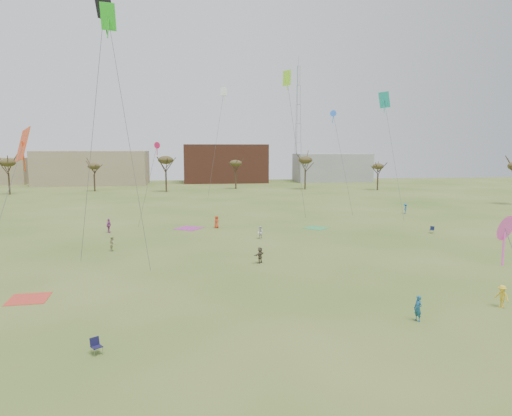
{
  "coord_description": "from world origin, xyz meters",
  "views": [
    {
      "loc": [
        -5.57,
        -27.84,
        10.74
      ],
      "look_at": [
        0.0,
        12.0,
        5.5
      ],
      "focal_mm": 32.15,
      "sensor_mm": 36.0,
      "label": 1
    }
  ],
  "objects": [
    {
      "name": "radio_tower",
      "position": [
        30.0,
        125.0,
        19.21
      ],
      "size": [
        1.51,
        1.72,
        41.0
      ],
      "color": "#9EA3A8",
      "rests_on": "ground"
    },
    {
      "name": "spectator_mid_e",
      "position": [
        2.4,
        25.44,
        0.77
      ],
      "size": [
        0.94,
        0.94,
        1.54
      ],
      "primitive_type": "imported",
      "rotation": [
        0.0,
        0.0,
        5.49
      ],
      "color": "silver",
      "rests_on": "ground"
    },
    {
      "name": "camp_chair_right",
      "position": [
        24.63,
        26.04,
        0.26
      ],
      "size": [
        0.74,
        0.74,
        0.87
      ],
      "rotation": [
        0.0,
        0.0,
        5.55
      ],
      "color": "#141A37",
      "rests_on": "ground"
    },
    {
      "name": "building_brick",
      "position": [
        5.0,
        120.0,
        6.0
      ],
      "size": [
        26.0,
        16.0,
        12.0
      ],
      "primitive_type": "cube",
      "color": "brown",
      "rests_on": "ground"
    },
    {
      "name": "blanket_red",
      "position": [
        -17.37,
        5.89,
        0.0
      ],
      "size": [
        2.86,
        2.86,
        0.03
      ],
      "primitive_type": "cube",
      "rotation": [
        0.0,
        0.0,
        0.07
      ],
      "color": "red",
      "rests_on": "ground"
    },
    {
      "name": "camp_chair_left",
      "position": [
        -10.7,
        -4.03,
        0.26
      ],
      "size": [
        0.72,
        0.73,
        0.87
      ],
      "rotation": [
        0.0,
        0.0,
        0.62
      ],
      "color": "#141335",
      "rests_on": "ground"
    },
    {
      "name": "blanket_olive",
      "position": [
        11.02,
        31.81,
        0.0
      ],
      "size": [
        4.02,
        4.02,
        0.03
      ],
      "primitive_type": "cube",
      "rotation": [
        0.0,
        0.0,
        0.79
      ],
      "color": "green",
      "rests_on": "ground"
    },
    {
      "name": "kites_aloft",
      "position": [
        -3.69,
        28.98,
        18.53
      ],
      "size": [
        69.47,
        73.02,
        22.03
      ],
      "color": "teal",
      "rests_on": "ground"
    },
    {
      "name": "building_grey",
      "position": [
        40.0,
        118.0,
        4.5
      ],
      "size": [
        24.0,
        12.0,
        9.0
      ],
      "primitive_type": "cube",
      "color": "gray",
      "rests_on": "ground"
    },
    {
      "name": "tree_line",
      "position": [
        -2.85,
        79.12,
        7.09
      ],
      "size": [
        117.44,
        49.32,
        8.91
      ],
      "color": "#3A2B1E",
      "rests_on": "ground"
    },
    {
      "name": "flyer_far_c",
      "position": [
        29.44,
        43.39,
        0.84
      ],
      "size": [
        0.95,
        1.23,
        1.69
      ],
      "primitive_type": "imported",
      "rotation": [
        0.0,
        0.0,
        4.38
      ],
      "color": "#215699",
      "rests_on": "ground"
    },
    {
      "name": "flyer_far_b",
      "position": [
        -2.38,
        33.68,
        0.84
      ],
      "size": [
        0.97,
        0.94,
        1.69
      ],
      "primitive_type": "imported",
      "rotation": [
        0.0,
        0.0,
        0.72
      ],
      "color": "#C43E21",
      "rests_on": "ground"
    },
    {
      "name": "flyer_near_right",
      "position": [
        8.28,
        -1.96,
        0.81
      ],
      "size": [
        0.54,
        0.68,
        1.63
      ],
      "primitive_type": "imported",
      "rotation": [
        0.0,
        0.0,
        4.99
      ],
      "color": "#1B537C",
      "rests_on": "ground"
    },
    {
      "name": "spectator_fore_c",
      "position": [
        0.64,
        13.89,
        0.77
      ],
      "size": [
        1.32,
        1.33,
        1.53
      ],
      "primitive_type": "imported",
      "rotation": [
        0.0,
        0.0,
        3.94
      ],
      "color": "brown",
      "rests_on": "ground"
    },
    {
      "name": "building_tan",
      "position": [
        -35.0,
        115.0,
        5.0
      ],
      "size": [
        32.0,
        14.0,
        10.0
      ],
      "primitive_type": "cube",
      "color": "#937F60",
      "rests_on": "ground"
    },
    {
      "name": "spectator_fore_b",
      "position": [
        -14.02,
        21.24,
        0.76
      ],
      "size": [
        0.65,
        0.8,
        1.51
      ],
      "primitive_type": "imported",
      "rotation": [
        0.0,
        0.0,
        1.68
      ],
      "color": "tan",
      "rests_on": "ground"
    },
    {
      "name": "spectator_mid_d",
      "position": [
        -16.28,
        32.1,
        0.91
      ],
      "size": [
        0.74,
        1.15,
        1.82
      ],
      "primitive_type": "imported",
      "rotation": [
        0.0,
        0.0,
        1.27
      ],
      "color": "#A5449C",
      "rests_on": "ground"
    },
    {
      "name": "flyer_mid_b",
      "position": [
        15.17,
        -0.36,
        0.77
      ],
      "size": [
        0.86,
        1.12,
        1.53
      ],
      "primitive_type": "imported",
      "rotation": [
        0.0,
        0.0,
        5.04
      ],
      "color": "gold",
      "rests_on": "ground"
    },
    {
      "name": "blanket_plum",
      "position": [
        -6.1,
        33.93,
        0.0
      ],
      "size": [
        4.41,
        4.41,
        0.03
      ],
      "primitive_type": "cube",
      "rotation": [
        0.0,
        0.0,
        0.97
      ],
      "color": "#A6338F",
      "rests_on": "ground"
    },
    {
      "name": "ground",
      "position": [
        0.0,
        0.0,
        0.0
      ],
      "size": [
        260.0,
        260.0,
        0.0
      ],
      "primitive_type": "plane",
      "color": "#39591C",
      "rests_on": "ground"
    }
  ]
}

